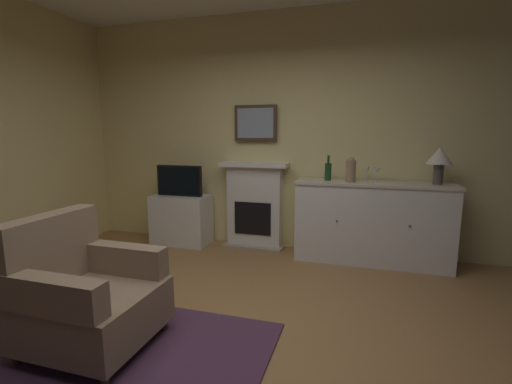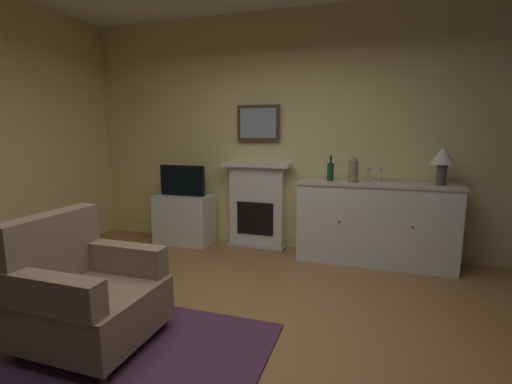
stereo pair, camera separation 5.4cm
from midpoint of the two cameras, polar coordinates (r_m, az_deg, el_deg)
ground_plane at (r=2.75m, az=-5.19°, el=-24.08°), size 5.67×4.72×0.10m
wall_rear at (r=4.53m, az=6.17°, el=9.33°), size 5.67×0.06×2.93m
area_rug at (r=2.80m, az=-23.05°, el=-22.83°), size 2.16×1.46×0.02m
fireplace_unit at (r=4.61m, az=0.51°, el=-2.11°), size 0.87×0.30×1.10m
framed_picture at (r=4.56m, az=0.70°, el=10.98°), size 0.55×0.04×0.45m
sideboard_cabinet at (r=4.26m, az=18.77°, el=-4.73°), size 1.72×0.49×0.93m
table_lamp at (r=4.21m, az=28.12°, el=4.76°), size 0.26×0.26×0.40m
wine_bottle at (r=4.18m, az=12.21°, el=3.26°), size 0.08×0.08×0.29m
wine_glass_left at (r=4.19m, az=18.03°, el=3.21°), size 0.07×0.07×0.16m
wine_glass_center at (r=4.14m, az=19.56°, el=3.06°), size 0.07×0.07×0.16m
vase_decorative at (r=4.11m, az=15.68°, el=3.46°), size 0.11×0.11×0.28m
tv_cabinet at (r=4.88m, az=-11.10°, el=-4.29°), size 0.75×0.42×0.65m
tv_set at (r=4.77m, az=-11.43°, el=1.81°), size 0.62×0.07×0.40m
armchair at (r=2.80m, az=-25.28°, el=-14.40°), size 0.82×0.78×0.92m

